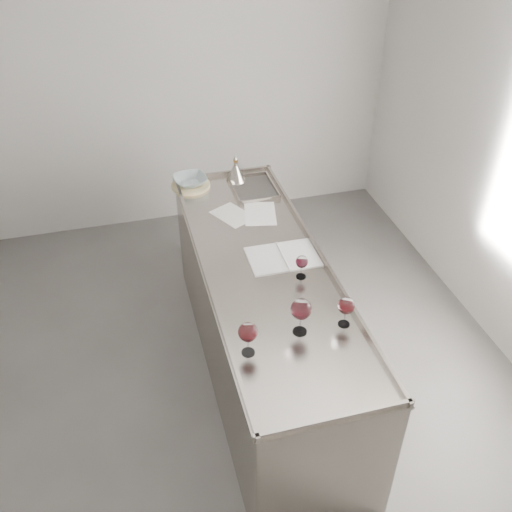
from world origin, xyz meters
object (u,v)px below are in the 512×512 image
object	(u,v)px
wine_glass_right	(346,306)
notebook	(283,257)
wine_glass_left	(248,333)
wine_funnel	(236,173)
ceramic_bowl	(190,181)
wine_glass_middle	(301,310)
counter	(264,322)
wine_glass_small	(302,262)

from	to	relation	value
wine_glass_right	notebook	world-z (taller)	wine_glass_right
wine_glass_left	wine_funnel	bearing A→B (deg)	78.63
wine_glass_right	ceramic_bowl	distance (m)	1.78
ceramic_bowl	wine_funnel	world-z (taller)	wine_funnel
wine_glass_left	wine_glass_middle	distance (m)	0.31
wine_glass_left	counter	bearing A→B (deg)	67.97
wine_glass_right	ceramic_bowl	xyz separation A→B (m)	(-0.54, 1.69, -0.08)
wine_glass_middle	ceramic_bowl	xyz separation A→B (m)	(-0.30, 1.68, -0.10)
wine_glass_left	wine_glass_right	bearing A→B (deg)	7.13
wine_glass_left	ceramic_bowl	distance (m)	1.76
wine_glass_middle	wine_glass_right	world-z (taller)	wine_glass_middle
wine_glass_middle	wine_glass_small	xyz separation A→B (m)	(0.16, 0.44, -0.05)
wine_glass_left	wine_glass_small	size ratio (longest dim) A/B	1.30
counter	ceramic_bowl	bearing A→B (deg)	104.04
wine_glass_middle	wine_funnel	size ratio (longest dim) A/B	0.99
wine_glass_right	wine_funnel	size ratio (longest dim) A/B	0.83
counter	wine_funnel	xyz separation A→B (m)	(0.08, 1.08, 0.53)
wine_glass_middle	notebook	world-z (taller)	wine_glass_middle
wine_glass_right	wine_glass_small	xyz separation A→B (m)	(-0.09, 0.45, -0.02)
wine_glass_small	notebook	size ratio (longest dim) A/B	0.35
ceramic_bowl	wine_glass_right	bearing A→B (deg)	-72.14
notebook	wine_glass_left	bearing A→B (deg)	-118.89
counter	wine_glass_right	distance (m)	0.90
counter	notebook	distance (m)	0.50
wine_glass_left	notebook	distance (m)	0.84
counter	wine_glass_left	distance (m)	0.95
counter	wine_funnel	distance (m)	1.21
wine_glass_left	wine_glass_right	size ratio (longest dim) A/B	1.07
wine_glass_middle	wine_funnel	distance (m)	1.69
wine_glass_middle	wine_funnel	xyz separation A→B (m)	(0.05, 1.68, -0.09)
notebook	wine_glass_small	bearing A→B (deg)	-76.49
counter	wine_glass_right	bearing A→B (deg)	-65.79
wine_glass_left	wine_glass_small	distance (m)	0.69
notebook	ceramic_bowl	world-z (taller)	ceramic_bowl
ceramic_bowl	wine_glass_left	bearing A→B (deg)	-90.17
ceramic_bowl	wine_glass_small	bearing A→B (deg)	-69.98
wine_glass_small	wine_funnel	bearing A→B (deg)	94.77
counter	ceramic_bowl	xyz separation A→B (m)	(-0.27, 1.08, 0.52)
wine_glass_middle	counter	bearing A→B (deg)	92.54
wine_glass_small	ceramic_bowl	size ratio (longest dim) A/B	0.62
wine_glass_left	wine_funnel	world-z (taller)	wine_funnel
counter	wine_glass_small	distance (m)	0.62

